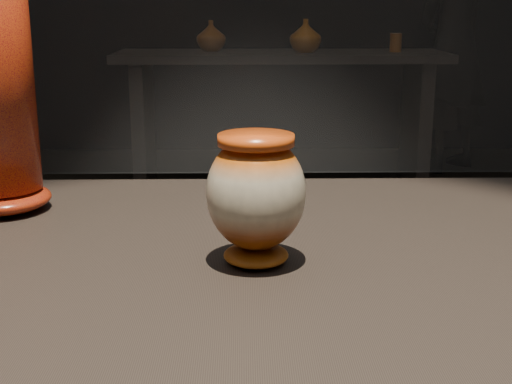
# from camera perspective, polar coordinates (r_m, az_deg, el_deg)

# --- Properties ---
(main_vase) EXTENTS (0.16, 0.16, 0.16)m
(main_vase) POSITION_cam_1_polar(r_m,az_deg,el_deg) (0.84, -0.00, -0.19)
(main_vase) COLOR #722E0A
(main_vase) RESTS_ON display_plinth
(back_shelf) EXTENTS (2.00, 0.60, 0.90)m
(back_shelf) POSITION_cam_1_polar(r_m,az_deg,el_deg) (4.43, 1.96, 7.74)
(back_shelf) COLOR black
(back_shelf) RESTS_ON ground
(back_vase_left) EXTENTS (0.24, 0.24, 0.19)m
(back_vase_left) POSITION_cam_1_polar(r_m,az_deg,el_deg) (4.46, -3.62, 12.36)
(back_vase_left) COLOR #9F4B17
(back_vase_left) RESTS_ON back_shelf
(back_vase_mid) EXTENTS (0.24, 0.24, 0.20)m
(back_vase_mid) POSITION_cam_1_polar(r_m,az_deg,el_deg) (4.35, 3.98, 12.36)
(back_vase_mid) COLOR #722E0A
(back_vase_mid) RESTS_ON back_shelf
(back_vase_right) EXTENTS (0.07, 0.07, 0.11)m
(back_vase_right) POSITION_cam_1_polar(r_m,az_deg,el_deg) (4.47, 11.11, 11.65)
(back_vase_right) COLOR #9F4B17
(back_vase_right) RESTS_ON back_shelf
(visitor) EXTENTS (0.79, 0.76, 1.82)m
(visitor) POSITION_cam_1_polar(r_m,az_deg,el_deg) (5.32, 15.58, 11.40)
(visitor) COLOR black
(visitor) RESTS_ON ground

